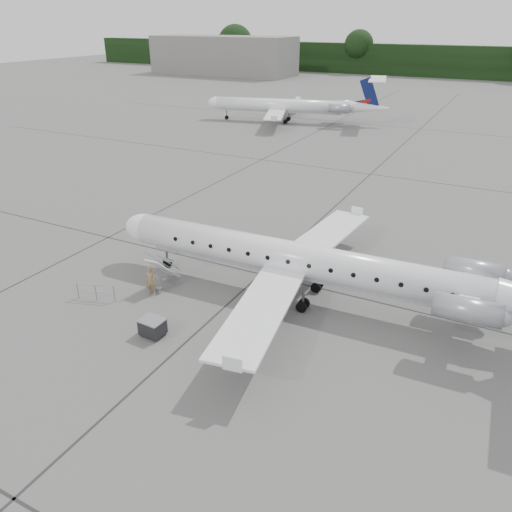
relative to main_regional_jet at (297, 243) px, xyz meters
The scene contains 9 objects.
ground 6.60m from the main_regional_jet, 62.05° to the right, with size 320.00×320.00×0.00m, color #60605E.
treeline 125.00m from the main_regional_jet, 88.78° to the left, with size 260.00×4.00×8.00m, color black.
terminal_building 124.72m from the main_regional_jet, 122.68° to the left, with size 40.00×14.00×10.00m, color slate.
main_regional_jet is the anchor object (origin of this frame).
airstair 8.20m from the main_regional_jet, 162.34° to the right, with size 0.85×2.22×2.10m, color white, non-canonical shape.
passenger 8.65m from the main_regional_jet, 153.93° to the right, with size 0.65×0.43×1.79m, color #8E6E4D.
safety_railing 11.70m from the main_regional_jet, 150.48° to the right, with size 2.20×0.08×1.00m, color gray, non-canonical shape.
baggage_cart 8.90m from the main_regional_jet, 124.65° to the right, with size 1.16×0.94×1.00m, color black, non-canonical shape.
bg_regional_left 53.33m from the main_regional_jet, 115.72° to the left, with size 26.06×18.77×6.84m, color white, non-canonical shape.
Camera 1 is at (6.86, -18.19, 14.56)m, focal length 35.00 mm.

